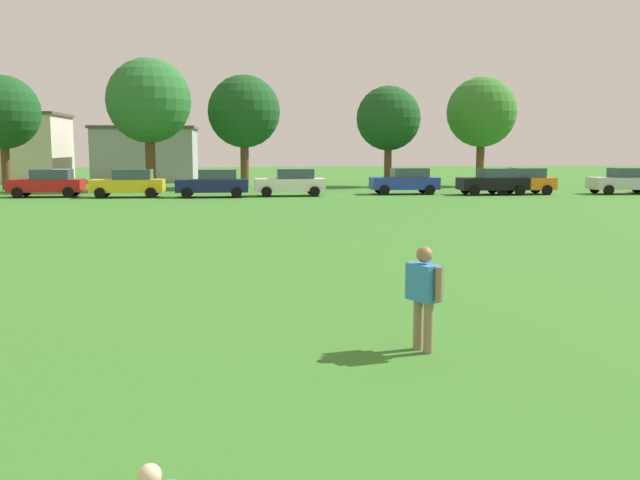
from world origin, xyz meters
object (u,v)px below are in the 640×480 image
(adult_bystander, at_px, (424,289))
(tree_center, at_px, (244,112))
(parked_car_navy_2, at_px, (214,183))
(parked_car_silver_7, at_px, (625,181))
(parked_car_orange_6, at_px, (521,181))
(tree_right, at_px, (388,119))
(tree_left, at_px, (149,101))
(tree_far_right, at_px, (482,113))
(tree_far_left, at_px, (3,113))
(parked_car_yellow_1, at_px, (129,183))
(parked_car_black_5, at_px, (494,181))
(parked_car_red_0, at_px, (48,183))
(parked_car_blue_4, at_px, (406,181))
(parked_car_white_3, at_px, (291,182))

(adult_bystander, distance_m, tree_center, 43.46)
(parked_car_navy_2, distance_m, parked_car_silver_7, 26.27)
(parked_car_orange_6, distance_m, tree_right, 12.87)
(tree_left, bearing_deg, tree_far_right, 6.65)
(parked_car_orange_6, relative_size, tree_far_left, 0.54)
(parked_car_yellow_1, distance_m, parked_car_navy_2, 5.08)
(parked_car_silver_7, xyz_separation_m, tree_right, (-13.37, 10.59, 4.31))
(parked_car_silver_7, bearing_deg, tree_left, -13.98)
(parked_car_navy_2, xyz_separation_m, parked_car_silver_7, (26.27, 0.10, 0.00))
(parked_car_yellow_1, bearing_deg, tree_right, -150.27)
(parked_car_orange_6, height_order, tree_far_left, tree_far_left)
(parked_car_black_5, bearing_deg, parked_car_red_0, -2.03)
(parked_car_navy_2, relative_size, tree_far_right, 0.51)
(parked_car_silver_7, distance_m, tree_right, 17.60)
(adult_bystander, height_order, parked_car_red_0, parked_car_red_0)
(parked_car_red_0, height_order, tree_left, tree_left)
(parked_car_orange_6, bearing_deg, parked_car_yellow_1, 0.11)
(parked_car_orange_6, xyz_separation_m, tree_right, (-6.56, 10.21, 4.31))
(parked_car_black_5, bearing_deg, tree_far_left, -15.27)
(adult_bystander, xyz_separation_m, parked_car_black_5, (13.27, 33.68, -0.08))
(parked_car_blue_4, bearing_deg, tree_center, -39.02)
(parked_car_red_0, distance_m, tree_far_left, 10.33)
(parked_car_black_5, relative_size, tree_far_right, 0.51)
(parked_car_yellow_1, height_order, parked_car_white_3, same)
(parked_car_silver_7, bearing_deg, adult_bystander, 56.78)
(tree_center, bearing_deg, parked_car_navy_2, -101.20)
(tree_left, relative_size, tree_center, 1.11)
(parked_car_black_5, height_order, tree_far_right, tree_far_right)
(parked_car_red_0, relative_size, parked_car_silver_7, 1.00)
(parked_car_white_3, distance_m, parked_car_silver_7, 21.55)
(adult_bystander, height_order, parked_car_silver_7, parked_car_silver_7)
(parked_car_navy_2, distance_m, parked_car_black_5, 17.61)
(parked_car_silver_7, bearing_deg, parked_car_white_3, -1.24)
(parked_car_blue_4, distance_m, tree_far_left, 28.47)
(parked_car_white_3, distance_m, parked_car_blue_4, 7.49)
(parked_car_blue_4, bearing_deg, parked_car_black_5, 167.92)
(parked_car_black_5, relative_size, parked_car_silver_7, 1.00)
(parked_car_yellow_1, bearing_deg, tree_left, -93.15)
(parked_car_red_0, bearing_deg, tree_center, -144.59)
(tree_far_left, xyz_separation_m, tree_left, (10.21, -1.37, 0.77))
(adult_bystander, xyz_separation_m, tree_far_left, (-19.21, 42.55, 4.47))
(parked_car_red_0, distance_m, parked_car_yellow_1, 5.00)
(parked_car_navy_2, height_order, tree_far_left, tree_far_left)
(tree_far_left, relative_size, tree_far_right, 0.96)
(parked_car_red_0, relative_size, tree_far_right, 0.51)
(parked_car_orange_6, xyz_separation_m, parked_car_silver_7, (6.81, -0.39, 0.00))
(tree_left, xyz_separation_m, tree_far_right, (24.89, 2.90, -0.52))
(parked_car_yellow_1, distance_m, tree_center, 12.57)
(parked_car_yellow_1, height_order, parked_car_silver_7, same)
(parked_car_white_3, xyz_separation_m, parked_car_orange_6, (14.73, -0.08, 0.00))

